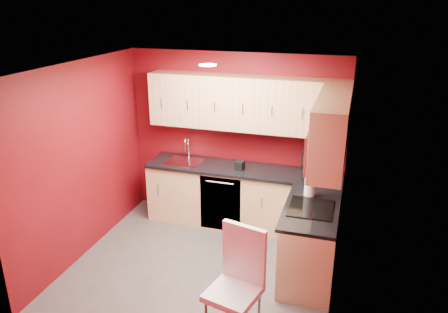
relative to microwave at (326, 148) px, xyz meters
The scene contains 21 objects.
floor 2.18m from the microwave, behind, with size 3.20×3.20×0.00m, color #4E4C49.
ceiling 1.64m from the microwave, behind, with size 3.20×3.20×0.00m, color white.
wall_back 1.95m from the microwave, 136.99° to the left, with size 3.20×3.20×0.00m, color maroon.
wall_front 2.24m from the microwave, 129.35° to the right, with size 3.20×3.20×0.00m, color maroon.
wall_left 3.03m from the microwave, behind, with size 3.00×3.00×0.00m, color maroon.
wall_right 0.50m from the microwave, 44.09° to the right, with size 3.00×3.00×0.00m, color maroon.
base_cabinets_back 1.98m from the microwave, 140.04° to the left, with size 2.80×0.60×0.87m, color #E3B882.
base_cabinets_right 1.23m from the microwave, 151.81° to the left, with size 0.60×1.30×0.87m, color #E3B882.
countertop_back 1.73m from the microwave, 140.47° to the left, with size 2.80×0.63×0.04m, color black.
countertop_right 0.78m from the microwave, 162.04° to the left, with size 0.63×1.27×0.04m, color black.
upper_cabinets_back 1.65m from the microwave, 136.69° to the left, with size 2.80×0.35×0.75m, color tan.
upper_cabinets_right 0.33m from the microwave, 82.65° to the left, with size 0.35×1.55×0.75m.
microwave is the anchor object (origin of this frame).
cooktop 0.75m from the microwave, behind, with size 0.50×0.55×0.01m, color black.
sink 2.43m from the microwave, 154.40° to the left, with size 0.52×0.42×0.35m.
dishwasher_front 2.02m from the microwave, 153.81° to the left, with size 0.60×0.02×0.82m, color black.
downlight 1.62m from the microwave, behind, with size 0.20×0.20×0.01m, color white.
coffee_maker 1.22m from the microwave, 104.38° to the left, with size 0.19×0.25×0.31m, color black, non-canonical shape.
napkin_holder 1.68m from the microwave, 142.81° to the left, with size 0.12×0.12×0.13m, color black, non-canonical shape.
paper_towel 0.71m from the microwave, 117.65° to the left, with size 0.17×0.17×0.30m, color white, non-canonical shape.
dining_chair 1.79m from the microwave, 119.23° to the right, with size 0.47×0.49×1.15m, color white, non-canonical shape.
Camera 1 is at (1.65, -4.43, 3.22)m, focal length 35.00 mm.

